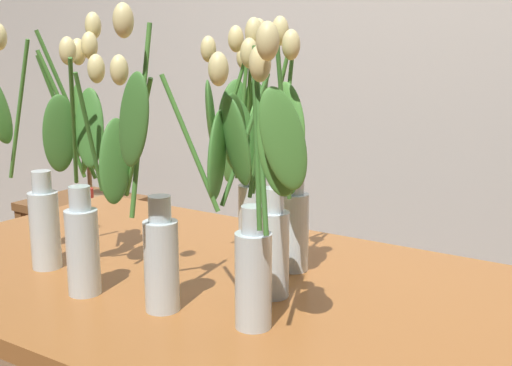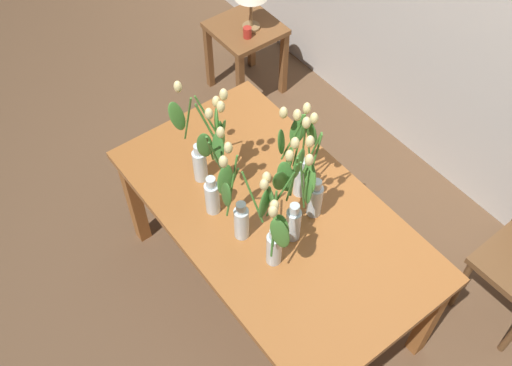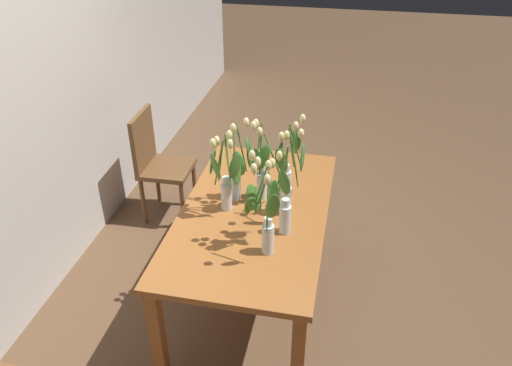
% 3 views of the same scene
% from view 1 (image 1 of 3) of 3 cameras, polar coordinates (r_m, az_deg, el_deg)
% --- Properties ---
extents(room_wall_rear, '(9.00, 0.10, 2.70)m').
position_cam_1_polar(room_wall_rear, '(2.67, 15.59, 13.94)').
color(room_wall_rear, beige).
rests_on(room_wall_rear, ground).
extents(dining_table, '(1.60, 0.90, 0.74)m').
position_cam_1_polar(dining_table, '(1.49, -3.68, -11.70)').
color(dining_table, '#A3602D').
rests_on(dining_table, ground).
extents(tulip_vase_0, '(0.19, 0.14, 0.57)m').
position_cam_1_polar(tulip_vase_0, '(1.44, 2.72, -0.74)').
color(tulip_vase_0, silver).
rests_on(tulip_vase_0, dining_table).
extents(tulip_vase_1, '(0.28, 0.20, 0.58)m').
position_cam_1_polar(tulip_vase_1, '(1.23, -8.64, -2.09)').
color(tulip_vase_1, silver).
rests_on(tulip_vase_1, dining_table).
extents(tulip_vase_2, '(0.17, 0.24, 0.56)m').
position_cam_1_polar(tulip_vase_2, '(1.29, 0.58, -0.39)').
color(tulip_vase_2, silver).
rests_on(tulip_vase_2, dining_table).
extents(tulip_vase_3, '(0.18, 0.13, 0.55)m').
position_cam_1_polar(tulip_vase_3, '(1.12, 0.38, -4.33)').
color(tulip_vase_3, silver).
rests_on(tulip_vase_3, dining_table).
extents(tulip_vase_4, '(0.23, 0.24, 0.58)m').
position_cam_1_polar(tulip_vase_4, '(1.55, -17.48, 1.30)').
color(tulip_vase_4, silver).
rests_on(tulip_vase_4, dining_table).
extents(tulip_vase_5, '(0.15, 0.22, 0.55)m').
position_cam_1_polar(tulip_vase_5, '(1.54, -1.10, 1.74)').
color(tulip_vase_5, silver).
rests_on(tulip_vase_5, dining_table).
extents(tulip_vase_6, '(0.18, 0.14, 0.53)m').
position_cam_1_polar(tulip_vase_6, '(1.39, -15.29, -1.90)').
color(tulip_vase_6, silver).
rests_on(tulip_vase_6, dining_table).
extents(side_table, '(0.44, 0.44, 0.55)m').
position_cam_1_polar(side_table, '(3.09, -15.06, -3.53)').
color(side_table, brown).
rests_on(side_table, ground).
extents(table_lamp, '(0.22, 0.22, 0.40)m').
position_cam_1_polar(table_lamp, '(3.00, -14.75, 4.27)').
color(table_lamp, olive).
rests_on(table_lamp, side_table).
extents(pillar_candle, '(0.06, 0.06, 0.07)m').
position_cam_1_polar(pillar_candle, '(2.94, -14.75, -1.19)').
color(pillar_candle, '#B72D23').
rests_on(pillar_candle, side_table).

